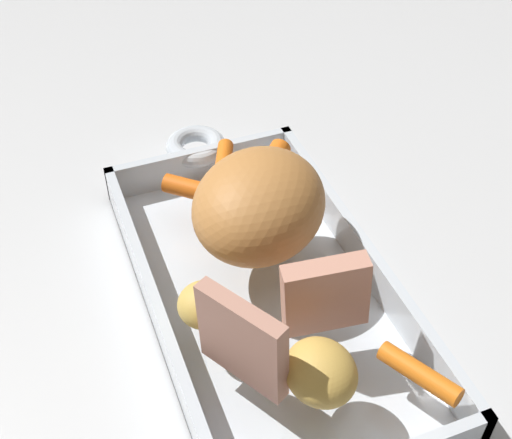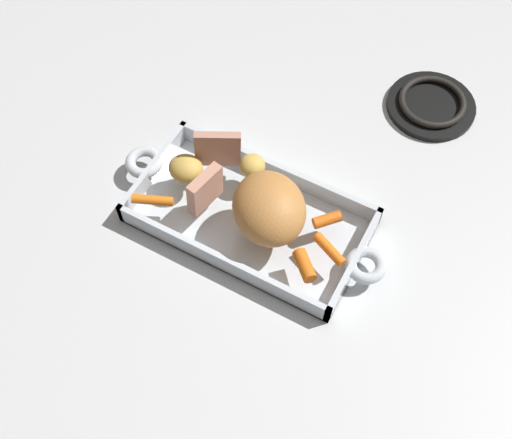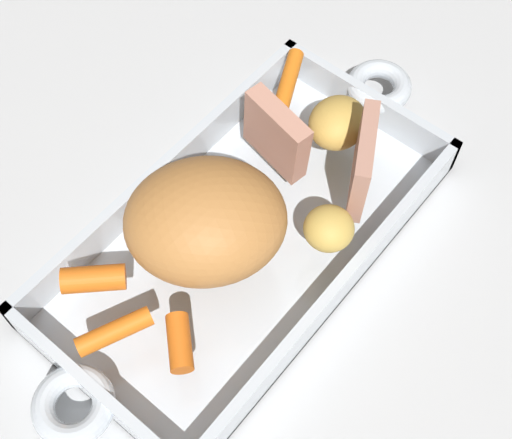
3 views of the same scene
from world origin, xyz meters
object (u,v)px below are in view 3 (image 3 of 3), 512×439
at_px(roasting_dish, 246,235).
at_px(potato_golden_large, 338,123).
at_px(baby_carrot_northwest, 114,331).
at_px(pork_roast, 206,221).
at_px(potato_golden_small, 329,228).
at_px(roast_slice_thick, 276,135).
at_px(baby_carrot_short, 180,343).
at_px(baby_carrot_center_left, 94,279).
at_px(baby_carrot_southeast, 289,80).
at_px(roast_slice_outer, 362,163).

xyz_separation_m(roasting_dish, potato_golden_large, (0.12, -0.01, 0.05)).
bearing_deg(baby_carrot_northwest, pork_roast, -1.58).
bearing_deg(potato_golden_small, roasting_dish, 114.90).
distance_m(roasting_dish, potato_golden_large, 0.13).
xyz_separation_m(roast_slice_thick, baby_carrot_short, (-0.18, -0.05, -0.02)).
distance_m(roasting_dish, baby_carrot_center_left, 0.14).
distance_m(roasting_dish, roast_slice_thick, 0.09).
relative_size(pork_roast, baby_carrot_center_left, 2.57).
height_order(roast_slice_thick, baby_carrot_southeast, roast_slice_thick).
bearing_deg(roast_slice_thick, pork_roast, -172.96).
height_order(baby_carrot_short, potato_golden_large, potato_golden_large).
bearing_deg(baby_carrot_center_left, roasting_dish, -23.83).
height_order(roast_slice_thick, baby_carrot_short, roast_slice_thick).
relative_size(baby_carrot_center_left, baby_carrot_northwest, 0.84).
xyz_separation_m(roast_slice_thick, baby_carrot_southeast, (0.07, 0.04, -0.03)).
xyz_separation_m(roast_slice_outer, potato_golden_small, (-0.06, -0.01, -0.02)).
bearing_deg(baby_carrot_center_left, baby_carrot_southeast, 2.11).
distance_m(pork_roast, potato_golden_large, 0.16).
relative_size(pork_roast, baby_carrot_southeast, 1.98).
height_order(pork_roast, baby_carrot_short, pork_roast).
height_order(baby_carrot_southeast, potato_golden_large, potato_golden_large).
height_order(baby_carrot_southeast, baby_carrot_short, same).
bearing_deg(baby_carrot_southeast, pork_roast, -162.60).
relative_size(baby_carrot_southeast, baby_carrot_short, 1.47).
distance_m(roast_slice_thick, baby_carrot_short, 0.19).
relative_size(pork_roast, baby_carrot_northwest, 2.15).
relative_size(roasting_dish, pork_roast, 3.62).
relative_size(roasting_dish, baby_carrot_short, 10.57).
bearing_deg(roast_slice_outer, pork_roast, 153.92).
bearing_deg(potato_golden_small, baby_carrot_short, 168.55).
height_order(roast_slice_outer, potato_golden_small, roast_slice_outer).
xyz_separation_m(roast_slice_thick, baby_carrot_northwest, (-0.21, -0.01, -0.02)).
relative_size(roasting_dish, baby_carrot_southeast, 7.17).
height_order(roast_slice_thick, potato_golden_large, roast_slice_thick).
relative_size(baby_carrot_short, baby_carrot_northwest, 0.74).
xyz_separation_m(pork_roast, baby_carrot_center_left, (-0.08, 0.05, -0.03)).
distance_m(roasting_dish, baby_carrot_southeast, 0.16).
bearing_deg(roast_slice_outer, baby_carrot_northwest, 164.40).
bearing_deg(baby_carrot_short, roast_slice_thick, 16.56).
distance_m(pork_roast, roast_slice_thick, 0.11).
relative_size(roasting_dish, baby_carrot_center_left, 9.29).
height_order(roasting_dish, baby_carrot_southeast, baby_carrot_southeast).
bearing_deg(pork_roast, baby_carrot_southeast, 17.40).
bearing_deg(roast_slice_thick, potato_golden_large, -27.40).
bearing_deg(roast_slice_outer, baby_carrot_southeast, 65.94).
bearing_deg(roasting_dish, roast_slice_thick, 17.60).
distance_m(roast_slice_outer, potato_golden_large, 0.06).
relative_size(pork_roast, potato_golden_small, 3.05).
distance_m(potato_golden_small, potato_golden_large, 0.11).
xyz_separation_m(roasting_dish, roast_slice_thick, (0.07, 0.02, 0.06)).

